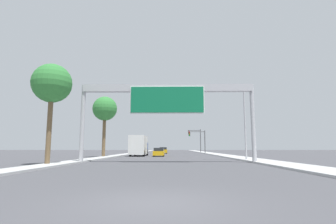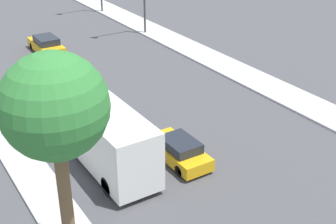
% 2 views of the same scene
% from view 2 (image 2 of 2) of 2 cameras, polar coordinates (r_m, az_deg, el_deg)
% --- Properties ---
extents(sidewalk_right, '(3.00, 120.00, 0.15)m').
position_cam_2_polar(sidewalk_right, '(49.58, -2.95, 10.36)').
color(sidewalk_right, '#B2B2B2').
rests_on(sidewalk_right, ground).
extents(car_near_right, '(1.90, 4.79, 1.50)m').
position_cam_2_polar(car_near_right, '(43.07, -14.62, 7.90)').
color(car_near_right, gold).
rests_on(car_near_right, ground).
extents(car_far_right, '(1.76, 4.24, 1.38)m').
position_cam_2_polar(car_far_right, '(25.41, 1.31, -4.70)').
color(car_far_right, gold).
rests_on(car_far_right, ground).
extents(truck_box_primary, '(2.49, 8.20, 3.41)m').
position_cam_2_polar(truck_box_primary, '(24.56, -7.48, -3.24)').
color(truck_box_primary, navy).
rests_on(truck_box_primary, ground).
extents(palm_tree_background, '(3.65, 3.65, 9.09)m').
position_cam_2_polar(palm_tree_background, '(15.54, -13.65, 0.29)').
color(palm_tree_background, brown).
rests_on(palm_tree_background, ground).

